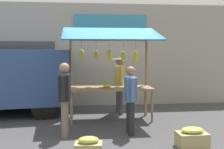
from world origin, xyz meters
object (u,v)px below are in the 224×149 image
at_px(market_stall, 110,63).
at_px(shopper_with_shopping_bag, 130,96).
at_px(vendor_with_sunhat, 120,81).
at_px(shopper_in_grey_tee, 65,94).
at_px(produce_crate_near, 89,149).
at_px(produce_crate_side, 192,138).

relative_size(market_stall, shopper_with_shopping_bag, 1.64).
distance_m(vendor_with_sunhat, shopper_with_shopping_bag, 2.14).
bearing_deg(shopper_in_grey_tee, produce_crate_near, -159.52).
relative_size(shopper_in_grey_tee, produce_crate_side, 2.75).
xyz_separation_m(produce_crate_near, produce_crate_side, (-2.01, -0.40, -0.00)).
height_order(market_stall, shopper_in_grey_tee, market_stall).
bearing_deg(produce_crate_near, produce_crate_side, -168.66).
relative_size(shopper_with_shopping_bag, produce_crate_side, 2.61).
bearing_deg(shopper_with_shopping_bag, produce_crate_near, 146.20).
relative_size(vendor_with_sunhat, produce_crate_near, 3.28).
relative_size(shopper_in_grey_tee, produce_crate_near, 3.19).
distance_m(market_stall, shopper_in_grey_tee, 1.91).
xyz_separation_m(shopper_with_shopping_bag, produce_crate_near, (0.99, 1.44, -0.68)).
height_order(shopper_with_shopping_bag, produce_crate_side, shopper_with_shopping_bag).
xyz_separation_m(shopper_in_grey_tee, produce_crate_near, (-0.45, 1.47, -0.74)).
height_order(market_stall, produce_crate_near, market_stall).
relative_size(market_stall, produce_crate_side, 4.29).
distance_m(market_stall, produce_crate_side, 3.10).
bearing_deg(shopper_with_shopping_bag, vendor_with_sunhat, -1.13).
height_order(shopper_in_grey_tee, produce_crate_side, shopper_in_grey_tee).
xyz_separation_m(vendor_with_sunhat, produce_crate_near, (1.06, 3.58, -0.79)).
distance_m(shopper_with_shopping_bag, produce_crate_side, 1.61).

